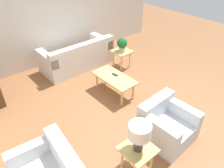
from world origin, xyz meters
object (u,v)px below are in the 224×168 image
side_table_lamp (137,152)px  potted_plant (122,44)px  table_lamp (139,133)px  side_table_plant (122,54)px  sofa (78,58)px  armchair (166,125)px  coffee_table (114,79)px

side_table_lamp → potted_plant: size_ratio=1.38×
table_lamp → side_table_plant: bearing=-38.6°
sofa → potted_plant: size_ratio=5.34×
sofa → potted_plant: 1.31m
side_table_plant → table_lamp: size_ratio=1.05×
armchair → table_lamp: size_ratio=1.77×
armchair → side_table_lamp: armchair is taller
side_table_lamp → coffee_table: bearing=-31.6°
sofa → table_lamp: size_ratio=4.08×
armchair → side_table_plant: 2.77m
side_table_lamp → table_lamp: bearing=-45.0°
armchair → potted_plant: bearing=62.5°
coffee_table → side_table_plant: size_ratio=2.14×
coffee_table → sofa: bearing=-1.7°
armchair → potted_plant: (2.50, -1.20, 0.42)m
sofa → side_table_plant: sofa is taller
coffee_table → side_table_plant: side_table_plant is taller
armchair → side_table_lamp: 0.94m
potted_plant → table_lamp: bearing=141.4°
armchair → table_lamp: 1.08m
side_table_plant → potted_plant: bearing=180.0°
coffee_table → potted_plant: potted_plant is taller
table_lamp → potted_plant: bearing=-38.6°
sofa → side_table_plant: bearing=139.7°
coffee_table → side_table_plant: 1.30m
coffee_table → table_lamp: bearing=148.4°
coffee_table → table_lamp: table_lamp is taller
potted_plant → armchair: bearing=154.4°
sofa → side_table_plant: 1.25m
side_table_lamp → armchair: bearing=-80.5°
coffee_table → table_lamp: size_ratio=2.25×
sofa → coffee_table: (-1.64, 0.05, 0.10)m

